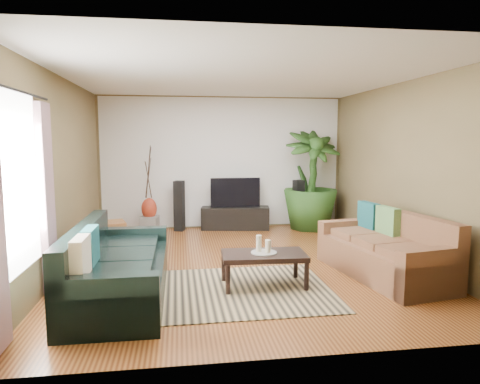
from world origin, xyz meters
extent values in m
plane|color=brown|center=(0.00, 0.00, 0.00)|extent=(5.50, 5.50, 0.00)
plane|color=white|center=(0.00, 0.00, 2.70)|extent=(5.50, 5.50, 0.00)
plane|color=brown|center=(0.00, 2.75, 1.35)|extent=(5.00, 0.00, 5.00)
plane|color=brown|center=(0.00, -2.75, 1.35)|extent=(5.00, 0.00, 5.00)
plane|color=brown|center=(-2.50, 0.00, 1.35)|extent=(0.00, 5.50, 5.50)
plane|color=brown|center=(2.50, 0.00, 1.35)|extent=(0.00, 5.50, 5.50)
plane|color=white|center=(0.00, 2.74, 1.35)|extent=(4.90, 0.00, 4.90)
plane|color=white|center=(-2.48, -1.60, 1.40)|extent=(0.00, 1.80, 1.80)
cube|color=gray|center=(-2.43, -0.85, 1.15)|extent=(0.08, 0.35, 2.20)
cylinder|color=black|center=(-2.43, -1.60, 2.30)|extent=(0.03, 1.90, 0.03)
cube|color=black|center=(-1.58, -1.09, 0.42)|extent=(1.00, 2.32, 0.85)
cube|color=brown|center=(1.80, -0.79, 0.42)|extent=(1.22, 2.10, 0.85)
cube|color=tan|center=(-0.35, -1.09, 0.01)|extent=(2.55, 1.82, 0.01)
cube|color=black|center=(0.13, -0.97, 0.21)|extent=(1.06, 0.61, 0.43)
cylinder|color=#9A9B95|center=(0.13, -0.97, 0.43)|extent=(0.32, 0.32, 0.01)
cylinder|color=beige|center=(0.07, -0.94, 0.54)|extent=(0.07, 0.07, 0.21)
cylinder|color=beige|center=(0.17, -1.01, 0.52)|extent=(0.07, 0.07, 0.16)
cylinder|color=beige|center=(0.20, -0.91, 0.51)|extent=(0.07, 0.07, 0.13)
cube|color=black|center=(0.23, 2.50, 0.23)|extent=(1.42, 0.62, 0.46)
cube|color=black|center=(0.23, 2.50, 0.76)|extent=(1.01, 0.06, 0.60)
cube|color=black|center=(-0.91, 2.50, 0.50)|extent=(0.24, 0.25, 1.01)
cube|color=black|center=(1.52, 2.36, 0.50)|extent=(0.22, 0.24, 1.00)
imported|color=#224717|center=(1.76, 2.33, 1.01)|extent=(1.31, 1.31, 2.02)
cylinder|color=black|center=(1.76, 2.33, 0.14)|extent=(0.37, 0.37, 0.29)
cube|color=gray|center=(-1.49, 2.39, 0.16)|extent=(0.38, 0.38, 0.33)
ellipsoid|color=maroon|center=(-1.49, 2.39, 0.48)|extent=(0.30, 0.30, 0.42)
cube|color=brown|center=(-2.03, 1.13, 0.24)|extent=(0.56, 0.56, 0.48)
camera|label=1|loc=(-0.89, -6.06, 1.83)|focal=32.00mm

